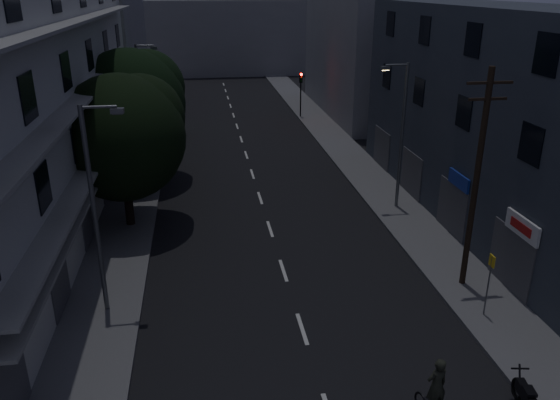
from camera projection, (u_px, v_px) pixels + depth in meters
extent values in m
plane|color=black|center=(252.00, 172.00, 37.26)|extent=(160.00, 160.00, 0.00)
cube|color=#565659|center=(139.00, 176.00, 36.19)|extent=(3.00, 90.00, 0.15)
cube|color=#565659|center=(358.00, 166.00, 38.28)|extent=(3.00, 90.00, 0.15)
cube|color=beige|center=(302.00, 329.00, 20.25)|extent=(0.15, 2.00, 0.01)
cube|color=beige|center=(283.00, 270.00, 24.39)|extent=(0.15, 2.00, 0.01)
cube|color=beige|center=(270.00, 229.00, 28.53)|extent=(0.15, 2.00, 0.01)
cube|color=beige|center=(260.00, 198.00, 32.67)|extent=(0.15, 2.00, 0.01)
cube|color=beige|center=(252.00, 174.00, 36.80)|extent=(0.15, 2.00, 0.01)
cube|color=beige|center=(246.00, 155.00, 40.94)|extent=(0.15, 2.00, 0.01)
cube|color=beige|center=(241.00, 139.00, 45.08)|extent=(0.15, 2.00, 0.01)
cube|color=beige|center=(237.00, 126.00, 49.22)|extent=(0.15, 2.00, 0.01)
cube|color=beige|center=(233.00, 115.00, 53.35)|extent=(0.15, 2.00, 0.01)
cube|color=beige|center=(230.00, 106.00, 57.49)|extent=(0.15, 2.00, 0.01)
cube|color=beige|center=(228.00, 98.00, 61.63)|extent=(0.15, 2.00, 0.01)
cube|color=beige|center=(226.00, 91.00, 65.77)|extent=(0.15, 2.00, 0.01)
cube|color=beige|center=(224.00, 84.00, 69.90)|extent=(0.15, 2.00, 0.01)
cube|color=#B3B3AE|center=(19.00, 93.00, 26.59)|extent=(6.00, 36.00, 14.00)
cube|color=black|center=(8.00, 370.00, 15.05)|extent=(0.06, 1.60, 1.60)
cube|color=black|center=(57.00, 267.00, 20.57)|extent=(0.06, 1.60, 1.60)
cube|color=black|center=(85.00, 207.00, 26.09)|extent=(0.06, 1.60, 1.60)
cube|color=black|center=(104.00, 168.00, 31.60)|extent=(0.06, 1.60, 1.60)
cube|color=black|center=(117.00, 141.00, 37.12)|extent=(0.06, 1.60, 1.60)
cube|color=black|center=(127.00, 121.00, 42.64)|extent=(0.06, 1.60, 1.60)
cube|color=black|center=(43.00, 187.00, 19.39)|extent=(0.06, 1.60, 1.60)
cube|color=black|center=(76.00, 142.00, 24.91)|extent=(0.06, 1.60, 1.60)
cube|color=black|center=(97.00, 114.00, 30.43)|extent=(0.06, 1.60, 1.60)
cube|color=black|center=(112.00, 94.00, 35.94)|extent=(0.06, 1.60, 1.60)
cube|color=black|center=(122.00, 79.00, 41.46)|extent=(0.06, 1.60, 1.60)
cube|color=black|center=(28.00, 97.00, 18.22)|extent=(0.06, 1.60, 1.60)
cube|color=black|center=(66.00, 71.00, 23.73)|extent=(0.06, 1.60, 1.60)
cube|color=black|center=(90.00, 55.00, 29.25)|extent=(0.06, 1.60, 1.60)
cube|color=black|center=(106.00, 44.00, 34.77)|extent=(0.06, 1.60, 1.60)
cube|color=black|center=(118.00, 36.00, 40.28)|extent=(0.06, 1.60, 1.60)
cube|color=gray|center=(100.00, 149.00, 28.18)|extent=(1.00, 32.40, 0.12)
cube|color=gray|center=(92.00, 87.00, 27.00)|extent=(1.00, 32.40, 0.12)
cube|color=gray|center=(84.00, 19.00, 25.82)|extent=(1.00, 32.40, 0.12)
cube|color=gray|center=(100.00, 166.00, 28.49)|extent=(0.80, 32.40, 0.12)
cube|color=#424247|center=(12.00, 387.00, 15.28)|extent=(0.06, 2.40, 2.40)
cube|color=#424247|center=(59.00, 280.00, 20.79)|extent=(0.06, 2.40, 2.40)
cube|color=#424247|center=(87.00, 218.00, 26.31)|extent=(0.06, 2.40, 2.40)
cube|color=#424247|center=(105.00, 178.00, 31.83)|extent=(0.06, 2.40, 2.40)
cube|color=#424247|center=(118.00, 149.00, 37.34)|extent=(0.06, 2.40, 2.40)
cube|color=#424247|center=(127.00, 128.00, 42.86)|extent=(0.06, 2.40, 2.40)
cube|color=#2E343E|center=(515.00, 125.00, 26.79)|extent=(6.00, 28.00, 11.00)
cube|color=black|center=(531.00, 144.00, 20.56)|extent=(0.06, 1.40, 1.50)
cube|color=black|center=(464.00, 113.00, 25.62)|extent=(0.06, 1.40, 1.50)
cube|color=black|center=(419.00, 92.00, 30.68)|extent=(0.06, 1.40, 1.50)
cube|color=black|center=(387.00, 76.00, 35.73)|extent=(0.06, 1.40, 1.50)
cube|color=black|center=(547.00, 54.00, 19.35)|extent=(0.06, 1.40, 1.50)
cube|color=black|center=(473.00, 40.00, 24.41)|extent=(0.06, 1.40, 1.50)
cube|color=black|center=(425.00, 30.00, 29.46)|extent=(0.06, 1.40, 1.50)
cube|color=black|center=(391.00, 24.00, 34.52)|extent=(0.06, 1.40, 1.50)
cube|color=#424247|center=(510.00, 260.00, 22.37)|extent=(0.06, 3.00, 2.60)
cube|color=#424247|center=(452.00, 209.00, 27.42)|extent=(0.06, 3.00, 2.60)
cube|color=#424247|center=(411.00, 174.00, 32.48)|extent=(0.06, 3.00, 2.60)
cube|color=#424247|center=(382.00, 148.00, 37.54)|extent=(0.06, 3.00, 2.60)
cube|color=silver|center=(522.00, 227.00, 21.27)|extent=(0.12, 2.20, 0.80)
cube|color=#B21414|center=(521.00, 227.00, 21.26)|extent=(0.02, 1.40, 0.36)
cube|color=navy|center=(459.00, 180.00, 26.33)|extent=(0.12, 2.00, 0.70)
cube|color=slate|center=(105.00, 27.00, 53.80)|extent=(6.00, 20.00, 16.00)
cube|color=slate|center=(357.00, 45.00, 52.17)|extent=(6.00, 20.00, 13.00)
cube|color=slate|center=(219.00, 37.00, 76.80)|extent=(24.00, 8.00, 10.00)
cylinder|color=black|center=(127.00, 186.00, 28.03)|extent=(0.44, 0.44, 4.24)
sphere|color=black|center=(122.00, 138.00, 27.09)|extent=(6.35, 6.35, 6.35)
sphere|color=black|center=(141.00, 118.00, 27.66)|extent=(4.45, 4.45, 4.45)
sphere|color=black|center=(102.00, 132.00, 26.22)|extent=(4.13, 4.13, 4.13)
cylinder|color=black|center=(135.00, 146.00, 34.56)|extent=(0.44, 0.44, 4.47)
sphere|color=black|center=(131.00, 104.00, 33.58)|extent=(6.73, 6.73, 6.73)
sphere|color=black|center=(147.00, 87.00, 34.18)|extent=(4.71, 4.71, 4.71)
sphere|color=black|center=(114.00, 98.00, 32.65)|extent=(4.38, 4.38, 4.38)
cylinder|color=black|center=(147.00, 115.00, 44.42)|extent=(0.44, 0.44, 3.75)
sphere|color=black|center=(144.00, 87.00, 43.59)|extent=(5.61, 5.61, 5.61)
sphere|color=black|center=(155.00, 77.00, 44.09)|extent=(3.93, 3.93, 3.93)
sphere|color=black|center=(134.00, 83.00, 42.82)|extent=(3.64, 3.64, 3.64)
cylinder|color=black|center=(301.00, 100.00, 51.70)|extent=(0.12, 0.12, 3.20)
cube|color=black|center=(301.00, 78.00, 50.95)|extent=(0.28, 0.22, 0.90)
sphere|color=#FF0C05|center=(301.00, 74.00, 50.69)|extent=(0.22, 0.22, 0.22)
sphere|color=#3F330C|center=(301.00, 78.00, 50.80)|extent=(0.22, 0.22, 0.22)
sphere|color=black|center=(301.00, 81.00, 50.91)|extent=(0.22, 0.22, 0.22)
cylinder|color=black|center=(166.00, 105.00, 49.28)|extent=(0.12, 0.12, 3.20)
cube|color=black|center=(164.00, 82.00, 48.53)|extent=(0.28, 0.22, 0.90)
sphere|color=black|center=(163.00, 79.00, 48.27)|extent=(0.22, 0.22, 0.22)
sphere|color=#3F330C|center=(164.00, 82.00, 48.38)|extent=(0.22, 0.22, 0.22)
sphere|color=#0CFF26|center=(164.00, 86.00, 48.49)|extent=(0.22, 0.22, 0.22)
cylinder|color=slate|center=(95.00, 214.00, 19.81)|extent=(0.18, 0.18, 8.00)
cylinder|color=slate|center=(98.00, 107.00, 18.46)|extent=(1.20, 0.10, 0.10)
cube|color=slate|center=(117.00, 111.00, 18.60)|extent=(0.45, 0.25, 0.18)
cube|color=#4C4C4C|center=(118.00, 114.00, 18.63)|extent=(0.35, 0.18, 0.04)
cylinder|color=slate|center=(402.00, 138.00, 29.65)|extent=(0.18, 0.18, 8.00)
cylinder|color=slate|center=(397.00, 65.00, 28.13)|extent=(1.20, 0.10, 0.10)
cube|color=slate|center=(385.00, 68.00, 28.10)|extent=(0.45, 0.25, 0.18)
cube|color=#FFD88C|center=(385.00, 70.00, 28.14)|extent=(0.35, 0.18, 0.04)
cylinder|color=#5B5D63|center=(141.00, 103.00, 38.43)|extent=(0.18, 0.18, 8.00)
cylinder|color=#5B5D63|center=(145.00, 45.00, 37.08)|extent=(1.20, 0.10, 0.10)
cube|color=#5B5D63|center=(154.00, 48.00, 37.21)|extent=(0.45, 0.25, 0.18)
cube|color=#4C4C4C|center=(154.00, 49.00, 37.25)|extent=(0.35, 0.18, 0.04)
cylinder|color=black|center=(476.00, 183.00, 21.46)|extent=(0.24, 0.24, 9.00)
cube|color=black|center=(490.00, 83.00, 20.02)|extent=(1.80, 0.10, 0.10)
cube|color=black|center=(488.00, 99.00, 20.24)|extent=(1.50, 0.10, 0.10)
cylinder|color=#595B60|center=(488.00, 286.00, 20.42)|extent=(0.06, 0.06, 2.50)
cube|color=yellow|center=(492.00, 261.00, 20.03)|extent=(0.05, 0.35, 0.45)
torus|color=black|center=(517.00, 389.00, 16.80)|extent=(0.23, 0.71, 0.70)
cube|color=black|center=(526.00, 394.00, 16.13)|extent=(0.43, 1.11, 0.35)
cube|color=black|center=(530.00, 391.00, 15.90)|extent=(0.37, 0.49, 0.10)
cylinder|color=black|center=(520.00, 379.00, 16.59)|extent=(0.13, 0.43, 0.83)
cube|color=black|center=(520.00, 369.00, 16.57)|extent=(0.54, 0.13, 0.04)
imported|color=black|center=(436.00, 386.00, 15.38)|extent=(0.73, 0.56, 1.80)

